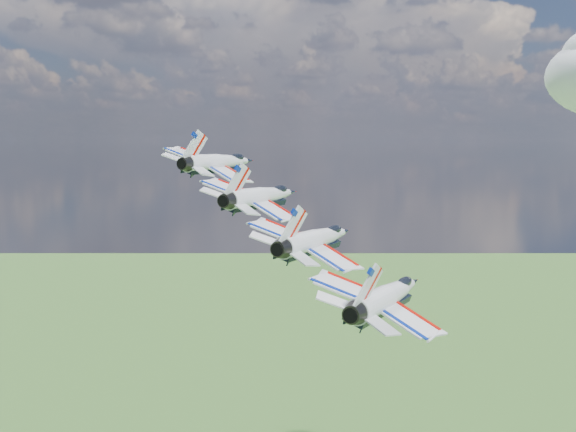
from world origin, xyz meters
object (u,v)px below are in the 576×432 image
(jet_0, at_px, (220,162))
(jet_2, at_px, (317,239))
(jet_1, at_px, (263,196))
(jet_3, at_px, (388,296))

(jet_0, height_order, jet_2, jet_0)
(jet_1, height_order, jet_2, jet_1)
(jet_2, xyz_separation_m, jet_3, (7.39, -7.31, -3.13))
(jet_0, relative_size, jet_2, 1.00)
(jet_0, xyz_separation_m, jet_1, (7.39, -7.31, -3.13))
(jet_0, relative_size, jet_3, 1.00)
(jet_2, distance_m, jet_3, 10.85)
(jet_0, xyz_separation_m, jet_2, (14.78, -14.61, -6.25))
(jet_2, relative_size, jet_3, 1.00)
(jet_0, bearing_deg, jet_3, -32.32)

